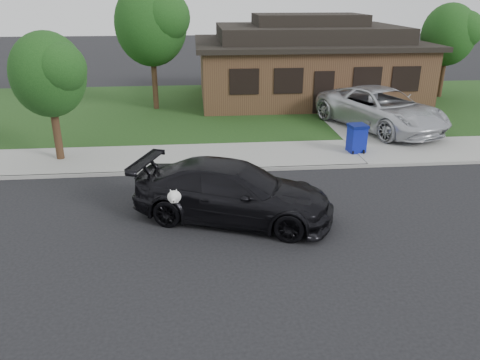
{
  "coord_description": "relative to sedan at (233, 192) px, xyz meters",
  "views": [
    {
      "loc": [
        -2.37,
        -11.9,
        5.91
      ],
      "look_at": [
        -1.25,
        -0.03,
        1.1
      ],
      "focal_mm": 35.0,
      "sensor_mm": 36.0,
      "label": 1
    }
  ],
  "objects": [
    {
      "name": "ground",
      "position": [
        1.45,
        0.13,
        -0.8
      ],
      "size": [
        120.0,
        120.0,
        0.0
      ],
      "primitive_type": "plane",
      "color": "black",
      "rests_on": "ground"
    },
    {
      "name": "house",
      "position": [
        5.45,
        15.12,
        1.33
      ],
      "size": [
        12.6,
        8.6,
        4.65
      ],
      "color": "#422B1C",
      "rests_on": "ground"
    },
    {
      "name": "tree_0",
      "position": [
        -2.88,
        13.01,
        3.68
      ],
      "size": [
        3.78,
        3.6,
        6.34
      ],
      "color": "#332114",
      "rests_on": "ground"
    },
    {
      "name": "tree_2",
      "position": [
        -5.93,
        5.24,
        2.47
      ],
      "size": [
        2.73,
        2.6,
        4.59
      ],
      "color": "#332114",
      "rests_on": "ground"
    },
    {
      "name": "recycling_bin",
      "position": [
        5.2,
        5.06,
        -0.13
      ],
      "size": [
        0.73,
        0.74,
        1.09
      ],
      "rotation": [
        0.0,
        0.0,
        0.12
      ],
      "color": "#0C198E",
      "rests_on": "sidewalk"
    },
    {
      "name": "curb",
      "position": [
        1.45,
        3.63,
        -0.74
      ],
      "size": [
        60.0,
        0.12,
        0.12
      ],
      "primitive_type": "cube",
      "color": "gray",
      "rests_on": "ground"
    },
    {
      "name": "lawn",
      "position": [
        1.45,
        13.13,
        -0.74
      ],
      "size": [
        60.0,
        13.0,
        0.13
      ],
      "primitive_type": "cube",
      "color": "#193814",
      "rests_on": "ground"
    },
    {
      "name": "tree_1",
      "position": [
        13.59,
        14.53,
        2.91
      ],
      "size": [
        3.15,
        3.0,
        5.25
      ],
      "color": "#332114",
      "rests_on": "ground"
    },
    {
      "name": "minivan",
      "position": [
        7.33,
        8.22,
        0.23
      ],
      "size": [
        5.21,
        7.08,
        1.79
      ],
      "primitive_type": "imported",
      "rotation": [
        0.0,
        0.0,
        0.39
      ],
      "color": "silver",
      "rests_on": "driveway"
    },
    {
      "name": "sedan",
      "position": [
        0.0,
        0.0,
        0.0
      ],
      "size": [
        5.94,
        3.99,
        1.6
      ],
      "rotation": [
        0.0,
        0.0,
        1.22
      ],
      "color": "black",
      "rests_on": "ground"
    },
    {
      "name": "sidewalk",
      "position": [
        1.45,
        5.13,
        -0.74
      ],
      "size": [
        60.0,
        3.0,
        0.12
      ],
      "primitive_type": "cube",
      "color": "gray",
      "rests_on": "ground"
    },
    {
      "name": "driveway",
      "position": [
        7.45,
        10.13,
        -0.73
      ],
      "size": [
        4.5,
        13.0,
        0.14
      ],
      "primitive_type": "cube",
      "color": "gray",
      "rests_on": "ground"
    }
  ]
}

